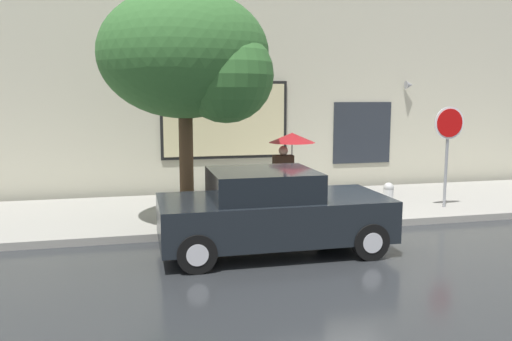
{
  "coord_description": "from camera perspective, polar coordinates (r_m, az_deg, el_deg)",
  "views": [
    {
      "loc": [
        -3.69,
        -8.76,
        2.78
      ],
      "look_at": [
        -1.22,
        1.8,
        1.2
      ],
      "focal_mm": 36.03,
      "sensor_mm": 36.0,
      "label": 1
    }
  ],
  "objects": [
    {
      "name": "stop_sign",
      "position": [
        12.83,
        20.57,
        3.53
      ],
      "size": [
        0.76,
        0.1,
        2.39
      ],
      "color": "gray",
      "rests_on": "sidewalk"
    },
    {
      "name": "pedestrian_with_umbrella",
      "position": [
        11.49,
        3.74,
        2.47
      ],
      "size": [
        1.04,
        1.04,
        1.82
      ],
      "color": "black",
      "rests_on": "sidewalk"
    },
    {
      "name": "street_tree",
      "position": [
        10.45,
        -7.04,
        12.18
      ],
      "size": [
        3.4,
        2.89,
        4.73
      ],
      "color": "#4C3823",
      "rests_on": "sidewalk"
    },
    {
      "name": "fire_hydrant",
      "position": [
        11.88,
        14.46,
        -3.06
      ],
      "size": [
        0.3,
        0.44,
        0.71
      ],
      "color": "white",
      "rests_on": "sidewalk"
    },
    {
      "name": "parked_car",
      "position": [
        9.21,
        1.71,
        -4.6
      ],
      "size": [
        4.06,
        1.92,
        1.48
      ],
      "color": "black",
      "rests_on": "ground"
    },
    {
      "name": "building_facade",
      "position": [
        14.75,
        1.32,
        11.0
      ],
      "size": [
        20.0,
        0.67,
        7.0
      ],
      "color": "beige",
      "rests_on": "ground"
    },
    {
      "name": "sidewalk",
      "position": [
        12.62,
        4.15,
        -4.11
      ],
      "size": [
        20.0,
        4.0,
        0.15
      ],
      "primitive_type": "cube",
      "color": "gray",
      "rests_on": "ground"
    },
    {
      "name": "ground_plane",
      "position": [
        9.91,
        9.36,
        -8.12
      ],
      "size": [
        60.0,
        60.0,
        0.0
      ],
      "primitive_type": "plane",
      "color": "#282B2D"
    }
  ]
}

